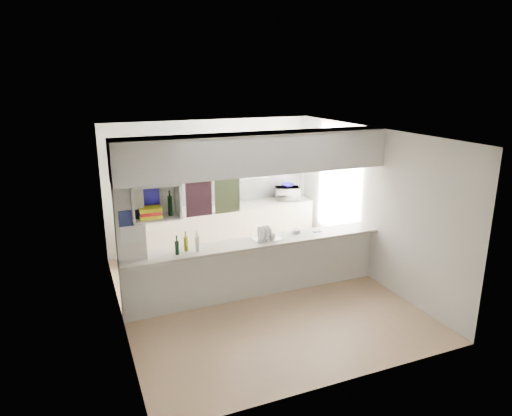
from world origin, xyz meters
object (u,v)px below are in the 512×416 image
microwave (287,193)px  wine_bottles (187,245)px  bowl (288,185)px  dish_rack (267,234)px

microwave → wine_bottles: (-2.66, -2.11, -0.02)m
bowl → microwave: bearing=-126.2°
wine_bottles → bowl: bearing=38.5°
microwave → wine_bottles: size_ratio=1.34×
microwave → bowl: 0.17m
microwave → bowl: size_ratio=1.91×
microwave → bowl: bowl is taller
microwave → dish_rack: size_ratio=1.05×
microwave → wine_bottles: bearing=54.0°
dish_rack → wine_bottles: bearing=178.8°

